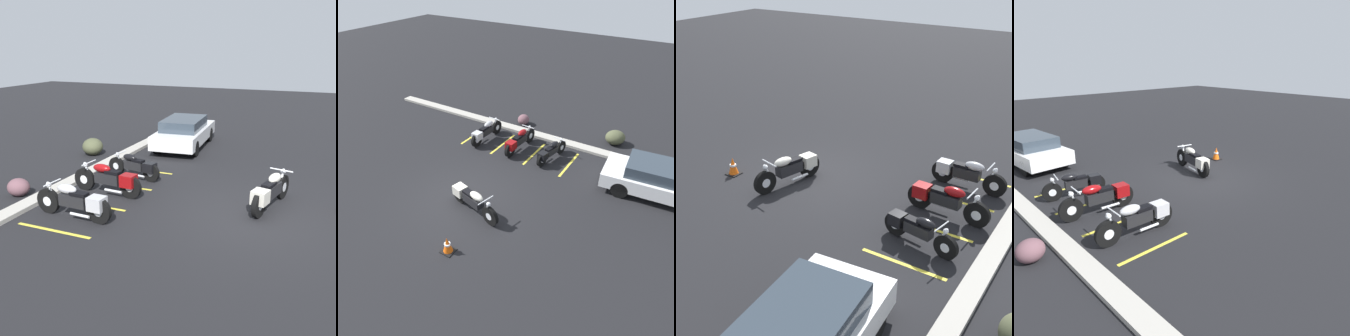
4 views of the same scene
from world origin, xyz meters
The scene contains 13 objects.
ground centered at (0.00, 0.00, 0.00)m, with size 60.00×60.00×0.00m, color black.
motorcycle_cream_featured centered at (0.68, -0.33, 0.49)m, with size 2.32×0.90×0.93m.
parked_bike_0 centered at (-1.85, 4.12, 0.48)m, with size 0.64×2.27×0.89m.
parked_bike_1 centered at (-0.05, 4.20, 0.48)m, with size 0.65×2.32×0.91m.
parked_bike_2 centered at (1.56, 4.16, 0.43)m, with size 0.70×2.03×0.80m.
car_white centered at (6.11, 4.12, 0.68)m, with size 4.44×2.15×1.29m.
concrete_curb centered at (0.00, 5.88, 0.06)m, with size 18.00×0.50×0.12m, color #A8A399.
landscape_rock_0 centered at (3.54, 7.12, 0.34)m, with size 0.92×0.82×0.68m, color #494D33.
landscape_rock_1 centered at (-1.17, 6.64, 0.27)m, with size 0.60×0.65×0.54m, color brown.
stall_line_0 centered at (-2.65, 4.26, 0.00)m, with size 0.10×2.10×0.00m, color gold.
stall_line_1 centered at (-0.96, 4.26, 0.00)m, with size 0.10×2.10×0.00m, color gold.
stall_line_2 centered at (0.74, 4.26, 0.00)m, with size 0.10×2.10×0.00m, color gold.
stall_line_3 centered at (2.43, 4.26, 0.00)m, with size 0.10×2.10×0.00m, color gold.
Camera 1 is at (-9.51, -1.56, 4.29)m, focal length 42.00 mm.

